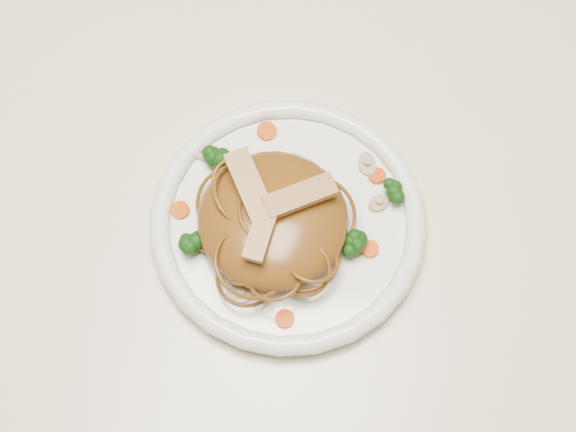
% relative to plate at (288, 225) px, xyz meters
% --- Properties ---
extents(ground, '(4.00, 4.00, 0.00)m').
position_rel_plate_xyz_m(ground, '(-0.07, 0.02, -0.76)').
color(ground, brown).
rests_on(ground, ground).
extents(table, '(1.20, 0.80, 0.75)m').
position_rel_plate_xyz_m(table, '(-0.07, 0.02, -0.11)').
color(table, silver).
rests_on(table, ground).
extents(plate, '(0.31, 0.31, 0.02)m').
position_rel_plate_xyz_m(plate, '(0.00, 0.00, 0.00)').
color(plate, white).
rests_on(plate, table).
extents(noodle_mound, '(0.17, 0.17, 0.05)m').
position_rel_plate_xyz_m(noodle_mound, '(-0.01, -0.01, 0.03)').
color(noodle_mound, brown).
rests_on(noodle_mound, plate).
extents(chicken_a, '(0.07, 0.06, 0.01)m').
position_rel_plate_xyz_m(chicken_a, '(0.01, 0.00, 0.07)').
color(chicken_a, tan).
rests_on(chicken_a, noodle_mound).
extents(chicken_b, '(0.07, 0.07, 0.01)m').
position_rel_plate_xyz_m(chicken_b, '(-0.04, -0.00, 0.07)').
color(chicken_b, tan).
rests_on(chicken_b, noodle_mound).
extents(chicken_c, '(0.02, 0.06, 0.01)m').
position_rel_plate_xyz_m(chicken_c, '(-0.01, -0.04, 0.07)').
color(chicken_c, tan).
rests_on(chicken_c, noodle_mound).
extents(broccoli_0, '(0.03, 0.03, 0.03)m').
position_rel_plate_xyz_m(broccoli_0, '(0.09, 0.06, 0.02)').
color(broccoli_0, '#123E0D').
rests_on(broccoli_0, plate).
extents(broccoli_1, '(0.04, 0.04, 0.03)m').
position_rel_plate_xyz_m(broccoli_1, '(-0.09, 0.04, 0.02)').
color(broccoli_1, '#123E0D').
rests_on(broccoli_1, plate).
extents(broccoli_2, '(0.03, 0.03, 0.03)m').
position_rel_plate_xyz_m(broccoli_2, '(-0.08, -0.06, 0.02)').
color(broccoli_2, '#123E0D').
rests_on(broccoli_2, plate).
extents(broccoli_3, '(0.04, 0.04, 0.03)m').
position_rel_plate_xyz_m(broccoli_3, '(0.07, -0.01, 0.02)').
color(broccoli_3, '#123E0D').
rests_on(broccoli_3, plate).
extents(carrot_0, '(0.02, 0.02, 0.00)m').
position_rel_plate_xyz_m(carrot_0, '(0.07, 0.08, 0.01)').
color(carrot_0, '#EB4308').
rests_on(carrot_0, plate).
extents(carrot_1, '(0.02, 0.02, 0.00)m').
position_rel_plate_xyz_m(carrot_1, '(-0.11, -0.02, 0.01)').
color(carrot_1, '#EB4308').
rests_on(carrot_1, plate).
extents(carrot_2, '(0.02, 0.02, 0.00)m').
position_rel_plate_xyz_m(carrot_2, '(0.09, -0.00, 0.01)').
color(carrot_2, '#EB4308').
rests_on(carrot_2, plate).
extents(carrot_3, '(0.03, 0.03, 0.00)m').
position_rel_plate_xyz_m(carrot_3, '(-0.05, 0.09, 0.01)').
color(carrot_3, '#EB4308').
rests_on(carrot_3, plate).
extents(carrot_4, '(0.02, 0.02, 0.00)m').
position_rel_plate_xyz_m(carrot_4, '(0.03, -0.10, 0.01)').
color(carrot_4, '#EB4308').
rests_on(carrot_4, plate).
extents(mushroom_0, '(0.04, 0.04, 0.01)m').
position_rel_plate_xyz_m(mushroom_0, '(-0.02, -0.09, 0.01)').
color(mushroom_0, beige).
rests_on(mushroom_0, plate).
extents(mushroom_1, '(0.03, 0.03, 0.01)m').
position_rel_plate_xyz_m(mushroom_1, '(0.08, 0.05, 0.01)').
color(mushroom_1, beige).
rests_on(mushroom_1, plate).
extents(mushroom_2, '(0.03, 0.03, 0.01)m').
position_rel_plate_xyz_m(mushroom_2, '(-0.11, 0.04, 0.01)').
color(mushroom_2, beige).
rests_on(mushroom_2, plate).
extents(mushroom_3, '(0.03, 0.03, 0.01)m').
position_rel_plate_xyz_m(mushroom_3, '(0.06, 0.08, 0.01)').
color(mushroom_3, beige).
rests_on(mushroom_3, plate).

